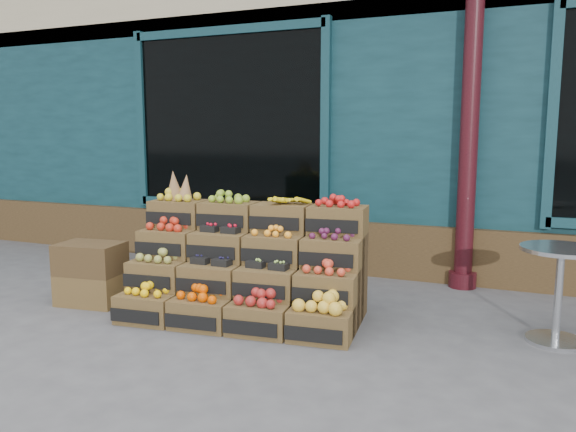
% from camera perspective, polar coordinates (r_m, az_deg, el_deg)
% --- Properties ---
extents(ground, '(60.00, 60.00, 0.00)m').
position_cam_1_polar(ground, '(4.52, -1.11, -12.08)').
color(ground, '#4C4C4F').
rests_on(ground, ground).
extents(shop_facade, '(12.00, 6.24, 4.80)m').
position_cam_1_polar(shop_facade, '(9.18, 12.21, 13.31)').
color(shop_facade, '#11323A').
rests_on(shop_facade, ground).
extents(crate_display, '(2.08, 1.18, 1.25)m').
position_cam_1_polar(crate_display, '(4.92, -4.21, -5.72)').
color(crate_display, brown).
rests_on(crate_display, ground).
extents(spare_crates, '(0.62, 0.47, 0.58)m').
position_cam_1_polar(spare_crates, '(5.57, -19.37, -5.53)').
color(spare_crates, brown).
rests_on(spare_crates, ground).
extents(bistro_table, '(0.59, 0.59, 0.74)m').
position_cam_1_polar(bistro_table, '(4.71, 25.84, -6.19)').
color(bistro_table, silver).
rests_on(bistro_table, ground).
extents(shopkeeper, '(0.81, 0.59, 2.04)m').
position_cam_1_polar(shopkeeper, '(7.27, -2.96, 3.96)').
color(shopkeeper, '#1B5E2E').
rests_on(shopkeeper, ground).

